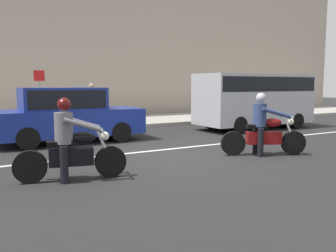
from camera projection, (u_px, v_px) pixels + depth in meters
ground_plane at (176, 156)px, 8.93m from camera, size 80.00×80.00×0.00m
sidewalk_slab at (86, 123)px, 15.83m from camera, size 40.00×4.40×0.14m
lane_marking_stripe at (160, 150)px, 9.72m from camera, size 18.00×0.14×0.01m
motorcycle_with_rider_gray at (70, 147)px, 6.60m from camera, size 2.07×0.78×1.57m
motorcycle_with_rider_denim_blue at (263, 130)px, 8.97m from camera, size 2.03×1.13×1.61m
parked_van_silver at (255, 97)px, 14.35m from camera, size 4.98×1.96×2.23m
parked_sedan_cobalt_blue at (67, 114)px, 10.96m from camera, size 4.45×1.82×1.72m
street_sign_post at (40, 91)px, 14.67m from camera, size 0.44×0.08×2.30m
pedestrian_bystander at (92, 100)px, 15.06m from camera, size 0.34×0.34×1.73m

